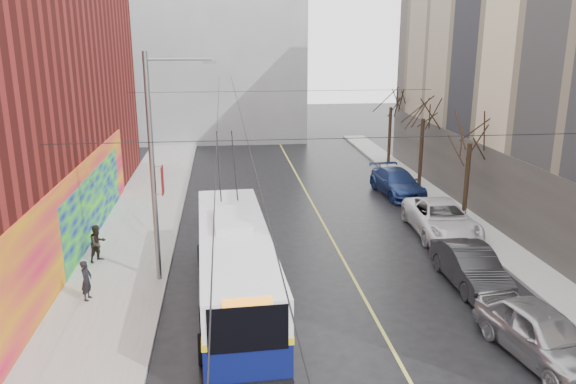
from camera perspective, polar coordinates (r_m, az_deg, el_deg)
The scene contains 18 objects.
sidewalk_left at distance 25.40m, azimuth -16.28°, elevation -6.91°, with size 4.00×60.00×0.15m, color gray.
sidewalk_right at distance 27.99m, azimuth 20.63°, elevation -5.19°, with size 2.00×60.00×0.15m, color gray.
lane_line at distance 27.37m, azimuth 4.50°, elevation -4.82°, with size 0.12×50.00×0.01m, color #BFB74C.
building_far at distance 56.21m, azimuth -9.40°, elevation 14.84°, with size 20.50×12.10×18.00m.
streetlight_pole at distance 21.82m, azimuth -13.23°, elevation 2.80°, with size 2.65×0.60×9.00m.
catenary_wires at distance 26.15m, azimuth -4.34°, elevation 8.34°, with size 18.00×60.00×0.22m.
tree_near at distance 30.27m, azimuth 18.12°, elevation 6.17°, with size 3.20×3.20×6.40m.
tree_mid at distance 36.65m, azimuth 13.65°, elevation 8.44°, with size 3.20×3.20×6.68m.
tree_far at distance 43.26m, azimuth 10.47°, elevation 9.50°, with size 3.20×3.20×6.57m.
pigeons_flying at distance 21.20m, azimuth -2.99°, elevation 8.02°, with size 3.67×1.20×1.55m.
trolleybus at distance 20.54m, azimuth -5.43°, elevation -7.40°, with size 3.06×11.65×5.48m.
parked_car_a at distance 19.10m, azimuth 24.34°, elevation -12.98°, with size 1.95×4.84×1.65m, color #A1A2A6.
parked_car_b at distance 23.36m, azimuth 18.05°, elevation -7.21°, with size 1.64×4.71×1.55m, color #232325.
parked_car_c at distance 28.76m, azimuth 15.32°, elevation -2.61°, with size 2.72×5.91×1.64m, color silver.
parked_car_d at distance 35.32m, azimuth 11.02°, elevation 0.95°, with size 2.19×5.38×1.56m, color navy.
following_car at distance 29.07m, azimuth -6.98°, elevation -2.19°, with size 1.67×4.16×1.42m, color #9C9DA1.
pedestrian_a at distance 22.00m, azimuth -19.80°, elevation -8.43°, with size 0.55×0.36×1.52m, color black.
pedestrian_b at distance 25.44m, azimuth -18.77°, elevation -4.94°, with size 0.79×0.61×1.62m, color black.
Camera 1 is at (-3.57, -11.16, 9.50)m, focal length 35.00 mm.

